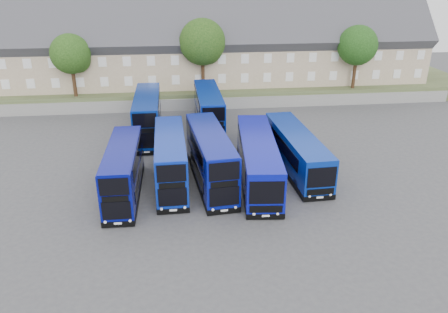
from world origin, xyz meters
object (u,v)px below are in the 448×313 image
coach_east_a (258,161)px  tree_far (379,36)px  dd_front_left (124,172)px  dd_front_mid (171,161)px  tree_east (358,47)px  tree_mid (203,44)px  tree_west (72,55)px

coach_east_a → tree_far: 37.49m
dd_front_left → tree_far: tree_far is taller
coach_east_a → tree_far: (23.13, 28.90, 5.93)m
dd_front_mid → coach_east_a: bearing=-2.5°
coach_east_a → tree_far: size_ratio=1.56×
coach_east_a → tree_far: tree_far is taller
tree_east → tree_far: size_ratio=0.94×
tree_far → tree_mid: bearing=-166.0°
dd_front_mid → tree_west: size_ratio=1.39×
dd_front_left → dd_front_mid: dd_front_mid is taller
tree_west → tree_east: (36.00, 0.00, 0.34)m
dd_front_left → coach_east_a: dd_front_left is taller
tree_mid → coach_east_a: bearing=-82.7°
dd_front_left → tree_far: 46.00m
dd_front_left → tree_west: tree_west is taller
coach_east_a → tree_mid: (-2.87, 22.40, 6.27)m
tree_east → tree_far: (6.00, 7.00, 0.34)m
coach_east_a → tree_mid: bearing=102.7°
dd_front_left → coach_east_a: (10.99, 1.41, -0.18)m
tree_mid → tree_far: (26.00, 6.50, -0.34)m
coach_east_a → tree_mid: size_ratio=1.48×
tree_east → tree_mid: bearing=178.6°
coach_east_a → tree_west: 29.38m
tree_west → tree_far: size_ratio=0.88×
dd_front_left → tree_east: (28.13, 23.31, 5.41)m
dd_front_left → tree_east: 36.93m
tree_west → tree_mid: tree_mid is taller
dd_front_left → tree_mid: 25.88m
coach_east_a → tree_east: tree_east is taller
dd_front_mid → tree_east: size_ratio=1.30×
tree_west → tree_east: tree_east is taller
dd_front_mid → tree_east: tree_east is taller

